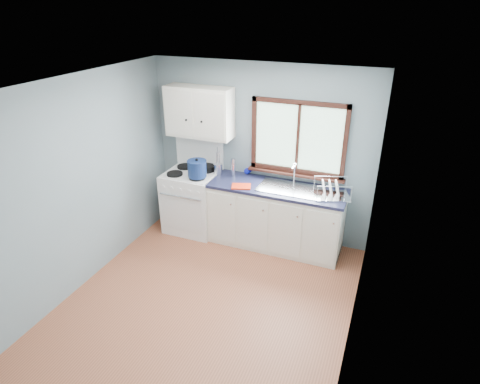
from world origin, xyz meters
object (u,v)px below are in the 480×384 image
at_px(skillet, 207,167).
at_px(thermos, 233,167).
at_px(gas_range, 193,199).
at_px(stockpot, 197,168).
at_px(sink, 290,193).
at_px(base_cabinets, 276,219).
at_px(dish_rack, 331,192).
at_px(utensil_crock, 218,169).

height_order(skillet, thermos, thermos).
relative_size(gas_range, stockpot, 4.01).
height_order(sink, thermos, sink).
distance_m(gas_range, base_cabinets, 1.31).
height_order(gas_range, base_cabinets, gas_range).
bearing_deg(skillet, sink, -8.66).
height_order(base_cabinets, stockpot, stockpot).
bearing_deg(dish_rack, gas_range, 160.53).
relative_size(gas_range, dish_rack, 2.57).
bearing_deg(sink, utensil_crock, 175.00).
height_order(gas_range, utensil_crock, gas_range).
bearing_deg(utensil_crock, sink, -5.00).
distance_m(base_cabinets, thermos, 0.95).
bearing_deg(stockpot, thermos, 32.41).
xyz_separation_m(skillet, utensil_crock, (0.20, -0.05, 0.02)).
height_order(gas_range, stockpot, gas_range).
relative_size(base_cabinets, thermos, 6.86).
bearing_deg(utensil_crock, gas_range, -163.27).
bearing_deg(stockpot, gas_range, 141.61).
distance_m(sink, dish_rack, 0.56).
height_order(sink, utensil_crock, utensil_crock).
relative_size(gas_range, sink, 1.62).
xyz_separation_m(sink, stockpot, (-1.30, -0.16, 0.22)).
xyz_separation_m(stockpot, utensil_crock, (0.20, 0.26, -0.08)).
height_order(skillet, dish_rack, dish_rack).
relative_size(stockpot, thermos, 1.26).
bearing_deg(sink, skillet, 173.80).
bearing_deg(thermos, sink, -7.32).
bearing_deg(skillet, stockpot, -91.91).
height_order(sink, skillet, sink).
relative_size(stockpot, dish_rack, 0.64).
distance_m(gas_range, utensil_crock, 0.65).
bearing_deg(dish_rack, skillet, 155.58).
bearing_deg(dish_rack, utensil_crock, 156.52).
height_order(base_cabinets, utensil_crock, utensil_crock).
relative_size(sink, stockpot, 2.48).
bearing_deg(stockpot, base_cabinets, 8.19).
relative_size(base_cabinets, stockpot, 5.46).
relative_size(utensil_crock, thermos, 1.52).
relative_size(skillet, stockpot, 1.12).
bearing_deg(base_cabinets, dish_rack, -1.95).
xyz_separation_m(gas_range, utensil_crock, (0.38, 0.11, 0.51)).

